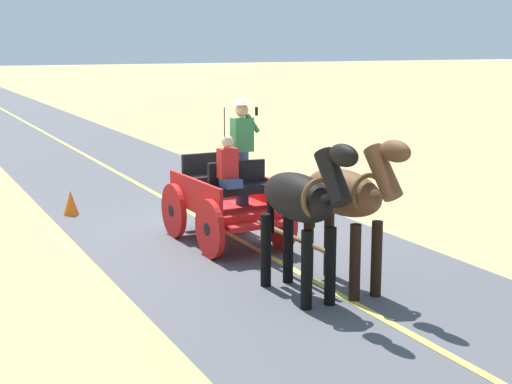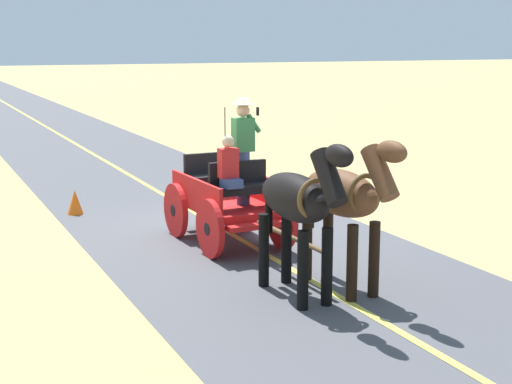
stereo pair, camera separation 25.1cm
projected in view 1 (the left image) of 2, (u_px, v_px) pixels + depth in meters
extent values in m
plane|color=tan|center=(224.00, 232.00, 14.17)|extent=(200.00, 200.00, 0.00)
cube|color=#4C4C51|center=(224.00, 232.00, 14.16)|extent=(5.26, 160.00, 0.01)
cube|color=#DBCC4C|center=(224.00, 231.00, 14.16)|extent=(0.12, 160.00, 0.00)
cube|color=red|center=(226.00, 205.00, 13.30)|extent=(1.28, 2.24, 0.12)
cube|color=red|center=(255.00, 186.00, 13.51)|extent=(0.14, 2.09, 0.44)
cube|color=red|center=(195.00, 192.00, 12.99)|extent=(0.14, 2.09, 0.44)
cube|color=red|center=(259.00, 226.00, 12.26)|extent=(1.09, 0.28, 0.08)
cube|color=red|center=(198.00, 203.00, 14.38)|extent=(0.73, 0.23, 0.06)
cube|color=black|center=(241.00, 189.00, 12.70)|extent=(1.03, 0.40, 0.14)
cube|color=black|center=(237.00, 174.00, 12.82)|extent=(1.02, 0.12, 0.44)
cube|color=black|center=(213.00, 179.00, 13.66)|extent=(1.03, 0.40, 0.14)
cube|color=black|center=(209.00, 165.00, 13.77)|extent=(1.02, 0.12, 0.44)
cylinder|color=red|center=(281.00, 220.00, 12.96)|extent=(0.13, 0.96, 0.96)
cylinder|color=black|center=(281.00, 220.00, 12.96)|extent=(0.13, 0.22, 0.21)
cylinder|color=red|center=(210.00, 229.00, 12.37)|extent=(0.13, 0.96, 0.96)
cylinder|color=black|center=(210.00, 229.00, 12.37)|extent=(0.13, 0.22, 0.21)
cylinder|color=red|center=(240.00, 204.00, 14.30)|extent=(0.13, 0.96, 0.96)
cylinder|color=black|center=(240.00, 204.00, 14.30)|extent=(0.13, 0.22, 0.21)
cylinder|color=red|center=(174.00, 211.00, 13.71)|extent=(0.13, 0.96, 0.96)
cylinder|color=black|center=(174.00, 211.00, 13.71)|extent=(0.13, 0.22, 0.21)
cylinder|color=brown|center=(290.00, 236.00, 11.40)|extent=(0.14, 2.00, 0.07)
cylinder|color=black|center=(225.00, 148.00, 12.43)|extent=(0.02, 0.02, 1.30)
cylinder|color=#384C7F|center=(242.00, 178.00, 12.98)|extent=(0.22, 0.22, 0.90)
cube|color=#387F47|center=(242.00, 135.00, 12.84)|extent=(0.35, 0.23, 0.56)
sphere|color=tan|center=(242.00, 110.00, 12.77)|extent=(0.22, 0.22, 0.22)
cylinder|color=beige|center=(242.00, 104.00, 12.75)|extent=(0.36, 0.36, 0.01)
cylinder|color=beige|center=(242.00, 101.00, 12.74)|extent=(0.20, 0.20, 0.10)
cylinder|color=#387F47|center=(253.00, 123.00, 12.86)|extent=(0.26, 0.09, 0.32)
cube|color=black|center=(256.00, 111.00, 12.83)|extent=(0.02, 0.07, 0.14)
cube|color=#384C7F|center=(231.00, 183.00, 12.46)|extent=(0.29, 0.33, 0.14)
cube|color=red|center=(228.00, 163.00, 12.50)|extent=(0.31, 0.21, 0.48)
sphere|color=beige|center=(227.00, 142.00, 12.43)|extent=(0.20, 0.20, 0.20)
ellipsoid|color=brown|center=(343.00, 192.00, 10.72)|extent=(0.69, 1.60, 0.64)
cylinder|color=black|center=(376.00, 259.00, 10.51)|extent=(0.15, 0.15, 1.05)
cylinder|color=black|center=(355.00, 263.00, 10.33)|extent=(0.15, 0.15, 1.05)
cylinder|color=black|center=(329.00, 241.00, 11.44)|extent=(0.15, 0.15, 1.05)
cylinder|color=black|center=(309.00, 245.00, 11.25)|extent=(0.15, 0.15, 1.05)
cylinder|color=brown|center=(383.00, 173.00, 9.93)|extent=(0.32, 0.67, 0.73)
ellipsoid|color=brown|center=(395.00, 151.00, 9.69)|extent=(0.27, 0.56, 0.28)
cube|color=black|center=(382.00, 170.00, 9.94)|extent=(0.10, 0.51, 0.56)
cylinder|color=black|center=(312.00, 204.00, 11.41)|extent=(0.11, 0.11, 0.70)
torus|color=brown|center=(368.00, 193.00, 10.25)|extent=(0.55, 0.12, 0.55)
ellipsoid|color=black|center=(297.00, 197.00, 10.39)|extent=(0.62, 1.58, 0.64)
cylinder|color=black|center=(330.00, 266.00, 10.16)|extent=(0.15, 0.15, 1.05)
cylinder|color=black|center=(307.00, 270.00, 10.00)|extent=(0.15, 0.15, 1.05)
cylinder|color=black|center=(288.00, 247.00, 11.11)|extent=(0.15, 0.15, 1.05)
cylinder|color=black|center=(266.00, 250.00, 10.94)|extent=(0.15, 0.15, 1.05)
cylinder|color=black|center=(333.00, 177.00, 9.58)|extent=(0.29, 0.66, 0.73)
ellipsoid|color=black|center=(344.00, 155.00, 9.34)|extent=(0.24, 0.55, 0.28)
cube|color=black|center=(332.00, 174.00, 9.59)|extent=(0.08, 0.50, 0.56)
cylinder|color=black|center=(271.00, 209.00, 11.09)|extent=(0.11, 0.11, 0.70)
torus|color=brown|center=(320.00, 198.00, 9.90)|extent=(0.55, 0.09, 0.55)
cone|color=orange|center=(71.00, 203.00, 15.48)|extent=(0.32, 0.32, 0.50)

